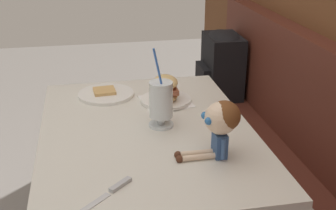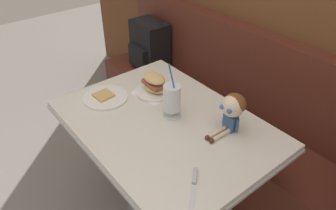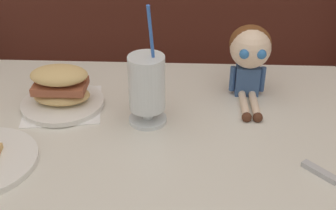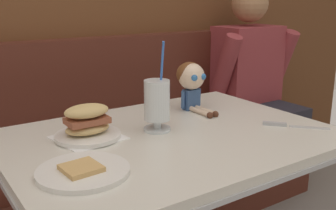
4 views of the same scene
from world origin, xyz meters
The scene contains 8 objects.
booth_bench centered at (0.00, 0.81, 0.33)m, with size 2.60×0.48×1.00m.
diner_table centered at (0.00, 0.18, 0.54)m, with size 1.11×0.81×0.74m.
toast_plate centered at (-0.37, 0.05, 0.75)m, with size 0.25×0.25×0.03m.
milkshake_glass centered at (-0.02, 0.24, 0.84)m, with size 0.10×0.10×0.31m.
sandwich_plate centered at (-0.25, 0.30, 0.79)m, with size 0.23×0.23×0.12m.
butter_knife centered at (0.39, 0.02, 0.74)m, with size 0.17×0.19×0.01m.
seated_doll centered at (0.25, 0.39, 0.87)m, with size 0.11×0.22×0.20m.
diner_patron centered at (0.97, 0.76, 0.74)m, with size 0.55×0.48×0.81m.
Camera 4 is at (-0.73, -0.89, 1.20)m, focal length 42.89 mm.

